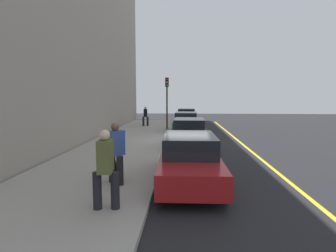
{
  "coord_description": "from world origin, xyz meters",
  "views": [
    {
      "loc": [
        15.49,
        -0.18,
        2.72
      ],
      "look_at": [
        -1.11,
        -1.13,
        0.91
      ],
      "focal_mm": 29.22,
      "sensor_mm": 36.0,
      "label": 1
    }
  ],
  "objects_px": {
    "rolling_suitcase": "(115,170)",
    "parked_car_green": "(186,122)",
    "pedestrian_blue_coat": "(116,151)",
    "pedestrian_olive_coat": "(106,167)",
    "parked_car_red": "(190,159)",
    "parked_car_navy": "(189,133)",
    "parked_car_black": "(186,116)",
    "pedestrian_black_coat": "(145,116)",
    "traffic_light_pole": "(167,94)"
  },
  "relations": [
    {
      "from": "parked_car_green",
      "to": "traffic_light_pole",
      "type": "height_order",
      "value": "traffic_light_pole"
    },
    {
      "from": "parked_car_green",
      "to": "parked_car_red",
      "type": "height_order",
      "value": "same"
    },
    {
      "from": "parked_car_green",
      "to": "parked_car_red",
      "type": "distance_m",
      "value": 12.38
    },
    {
      "from": "rolling_suitcase",
      "to": "parked_car_green",
      "type": "bearing_deg",
      "value": 169.66
    },
    {
      "from": "parked_car_black",
      "to": "parked_car_navy",
      "type": "height_order",
      "value": "same"
    },
    {
      "from": "parked_car_black",
      "to": "parked_car_navy",
      "type": "xyz_separation_m",
      "value": [
        12.46,
        0.03,
        -0.0
      ]
    },
    {
      "from": "pedestrian_blue_coat",
      "to": "pedestrian_olive_coat",
      "type": "bearing_deg",
      "value": 7.21
    },
    {
      "from": "pedestrian_olive_coat",
      "to": "pedestrian_blue_coat",
      "type": "height_order",
      "value": "pedestrian_olive_coat"
    },
    {
      "from": "parked_car_green",
      "to": "pedestrian_blue_coat",
      "type": "relative_size",
      "value": 2.42
    },
    {
      "from": "parked_car_red",
      "to": "pedestrian_blue_coat",
      "type": "bearing_deg",
      "value": -74.04
    },
    {
      "from": "pedestrian_blue_coat",
      "to": "parked_car_green",
      "type": "bearing_deg",
      "value": 170.49
    },
    {
      "from": "parked_car_navy",
      "to": "pedestrian_blue_coat",
      "type": "relative_size",
      "value": 2.34
    },
    {
      "from": "parked_car_navy",
      "to": "pedestrian_olive_coat",
      "type": "bearing_deg",
      "value": -13.29
    },
    {
      "from": "parked_car_navy",
      "to": "parked_car_black",
      "type": "bearing_deg",
      "value": -179.87
    },
    {
      "from": "parked_car_black",
      "to": "parked_car_green",
      "type": "distance_m",
      "value": 6.34
    },
    {
      "from": "pedestrian_black_coat",
      "to": "rolling_suitcase",
      "type": "distance_m",
      "value": 15.61
    },
    {
      "from": "parked_car_navy",
      "to": "pedestrian_black_coat",
      "type": "bearing_deg",
      "value": -158.14
    },
    {
      "from": "parked_car_black",
      "to": "traffic_light_pole",
      "type": "relative_size",
      "value": 1.1
    },
    {
      "from": "parked_car_green",
      "to": "pedestrian_blue_coat",
      "type": "xyz_separation_m",
      "value": [
        13.0,
        -2.18,
        0.36
      ]
    },
    {
      "from": "pedestrian_black_coat",
      "to": "pedestrian_blue_coat",
      "type": "distance_m",
      "value": 15.99
    },
    {
      "from": "pedestrian_blue_coat",
      "to": "rolling_suitcase",
      "type": "bearing_deg",
      "value": -161.59
    },
    {
      "from": "parked_car_navy",
      "to": "traffic_light_pole",
      "type": "bearing_deg",
      "value": -166.1
    },
    {
      "from": "pedestrian_blue_coat",
      "to": "parked_car_black",
      "type": "bearing_deg",
      "value": 173.33
    },
    {
      "from": "pedestrian_black_coat",
      "to": "pedestrian_olive_coat",
      "type": "bearing_deg",
      "value": 5.05
    },
    {
      "from": "pedestrian_blue_coat",
      "to": "traffic_light_pole",
      "type": "height_order",
      "value": "traffic_light_pole"
    },
    {
      "from": "pedestrian_blue_coat",
      "to": "rolling_suitcase",
      "type": "distance_m",
      "value": 0.79
    },
    {
      "from": "pedestrian_black_coat",
      "to": "pedestrian_olive_coat",
      "type": "xyz_separation_m",
      "value": [
        17.76,
        1.57,
        0.08
      ]
    },
    {
      "from": "pedestrian_olive_coat",
      "to": "pedestrian_blue_coat",
      "type": "distance_m",
      "value": 1.85
    },
    {
      "from": "traffic_light_pole",
      "to": "rolling_suitcase",
      "type": "xyz_separation_m",
      "value": [
        12.89,
        -0.84,
        -2.44
      ]
    },
    {
      "from": "pedestrian_olive_coat",
      "to": "parked_car_red",
      "type": "bearing_deg",
      "value": 141.54
    },
    {
      "from": "pedestrian_olive_coat",
      "to": "pedestrian_blue_coat",
      "type": "bearing_deg",
      "value": -172.79
    },
    {
      "from": "parked_car_black",
      "to": "parked_car_navy",
      "type": "distance_m",
      "value": 12.46
    },
    {
      "from": "parked_car_red",
      "to": "pedestrian_olive_coat",
      "type": "xyz_separation_m",
      "value": [
        2.46,
        -1.95,
        0.37
      ]
    },
    {
      "from": "parked_car_black",
      "to": "pedestrian_blue_coat",
      "type": "relative_size",
      "value": 2.43
    },
    {
      "from": "pedestrian_black_coat",
      "to": "rolling_suitcase",
      "type": "xyz_separation_m",
      "value": [
        15.55,
        1.21,
        -0.61
      ]
    },
    {
      "from": "parked_car_black",
      "to": "traffic_light_pole",
      "type": "bearing_deg",
      "value": -14.31
    },
    {
      "from": "parked_car_green",
      "to": "rolling_suitcase",
      "type": "distance_m",
      "value": 12.84
    },
    {
      "from": "rolling_suitcase",
      "to": "pedestrian_olive_coat",
      "type": "bearing_deg",
      "value": 9.18
    },
    {
      "from": "pedestrian_olive_coat",
      "to": "traffic_light_pole",
      "type": "bearing_deg",
      "value": 178.18
    },
    {
      "from": "parked_car_red",
      "to": "pedestrian_black_coat",
      "type": "relative_size",
      "value": 2.71
    },
    {
      "from": "parked_car_red",
      "to": "pedestrian_olive_coat",
      "type": "relative_size",
      "value": 2.49
    },
    {
      "from": "rolling_suitcase",
      "to": "pedestrian_blue_coat",
      "type": "bearing_deg",
      "value": 18.41
    },
    {
      "from": "parked_car_green",
      "to": "rolling_suitcase",
      "type": "height_order",
      "value": "parked_car_green"
    },
    {
      "from": "parked_car_red",
      "to": "pedestrian_black_coat",
      "type": "distance_m",
      "value": 15.71
    },
    {
      "from": "parked_car_black",
      "to": "pedestrian_olive_coat",
      "type": "height_order",
      "value": "pedestrian_olive_coat"
    },
    {
      "from": "pedestrian_blue_coat",
      "to": "traffic_light_pole",
      "type": "bearing_deg",
      "value": 176.93
    },
    {
      "from": "parked_car_red",
      "to": "rolling_suitcase",
      "type": "xyz_separation_m",
      "value": [
        0.25,
        -2.31,
        -0.32
      ]
    },
    {
      "from": "parked_car_green",
      "to": "pedestrian_black_coat",
      "type": "xyz_separation_m",
      "value": [
        -2.93,
        -3.52,
        0.29
      ]
    },
    {
      "from": "parked_car_green",
      "to": "pedestrian_blue_coat",
      "type": "distance_m",
      "value": 13.19
    },
    {
      "from": "parked_car_red",
      "to": "rolling_suitcase",
      "type": "height_order",
      "value": "parked_car_red"
    }
  ]
}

